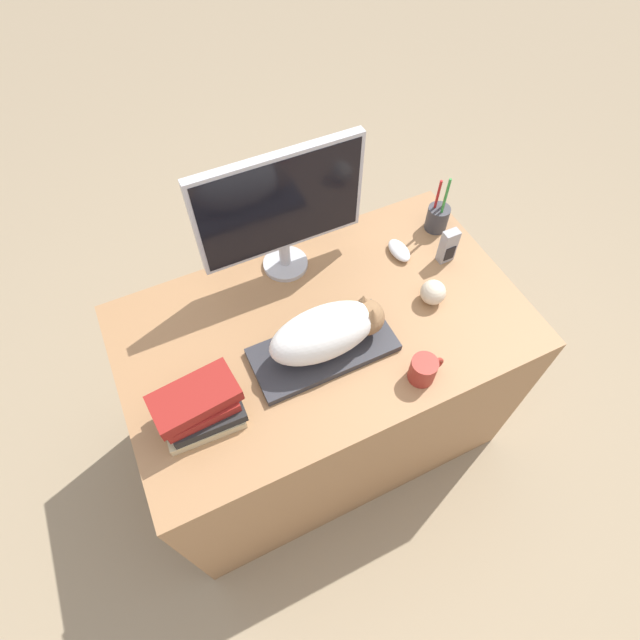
% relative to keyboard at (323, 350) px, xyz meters
% --- Properties ---
extents(ground_plane, '(12.00, 12.00, 0.00)m').
position_rel_keyboard_xyz_m(ground_plane, '(0.04, -0.29, -0.79)').
color(ground_plane, '#998466').
extents(desk, '(1.24, 0.74, 0.78)m').
position_rel_keyboard_xyz_m(desk, '(0.04, 0.08, -0.40)').
color(desk, '#9E7047').
rests_on(desk, ground_plane).
extents(keyboard, '(0.42, 0.19, 0.02)m').
position_rel_keyboard_xyz_m(keyboard, '(0.00, 0.00, 0.00)').
color(keyboard, '#2D2D33').
rests_on(keyboard, desk).
extents(cat, '(0.35, 0.15, 0.15)m').
position_rel_keyboard_xyz_m(cat, '(0.02, -0.00, 0.09)').
color(cat, white).
rests_on(cat, keyboard).
extents(monitor, '(0.51, 0.15, 0.44)m').
position_rel_keyboard_xyz_m(monitor, '(0.03, 0.35, 0.24)').
color(monitor, '#B7B7BC').
rests_on(monitor, desk).
extents(computer_mouse, '(0.06, 0.10, 0.03)m').
position_rel_keyboard_xyz_m(computer_mouse, '(0.39, 0.24, 0.00)').
color(computer_mouse, silver).
rests_on(computer_mouse, desk).
extents(coffee_mug, '(0.10, 0.08, 0.08)m').
position_rel_keyboard_xyz_m(coffee_mug, '(0.22, -0.19, 0.03)').
color(coffee_mug, '#9E2D23').
rests_on(coffee_mug, desk).
extents(pen_cup, '(0.08, 0.08, 0.23)m').
position_rel_keyboard_xyz_m(pen_cup, '(0.57, 0.29, 0.04)').
color(pen_cup, '#38383D').
rests_on(pen_cup, desk).
extents(baseball, '(0.08, 0.08, 0.08)m').
position_rel_keyboard_xyz_m(baseball, '(0.39, 0.02, 0.03)').
color(baseball, beige).
rests_on(baseball, desk).
extents(phone, '(0.05, 0.03, 0.13)m').
position_rel_keyboard_xyz_m(phone, '(0.52, 0.15, 0.05)').
color(phone, '#99999E').
rests_on(phone, desk).
extents(book_stack, '(0.23, 0.15, 0.13)m').
position_rel_keyboard_xyz_m(book_stack, '(-0.38, -0.05, 0.05)').
color(book_stack, '#C6B284').
rests_on(book_stack, desk).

